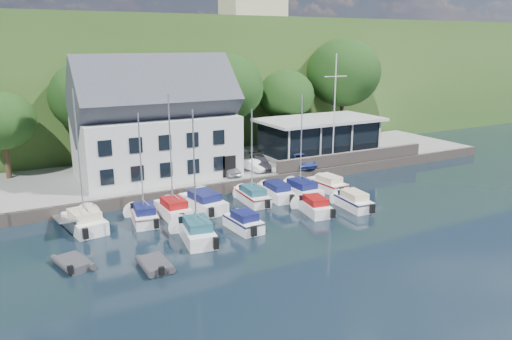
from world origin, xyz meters
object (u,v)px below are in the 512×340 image
at_px(dinghy_0, 73,262).
at_px(car_blue, 299,159).
at_px(club_pavilion, 319,137).
at_px(boat_r1_1, 141,166).
at_px(harbor_building, 156,129).
at_px(boat_r1_2, 171,160).
at_px(boat_r1_6, 301,144).
at_px(boat_r2_1, 194,172).
at_px(car_dgrey, 260,162).
at_px(boat_r2_2, 243,220).
at_px(boat_r1_0, 79,166).
at_px(boat_r2_3, 314,204).
at_px(boat_r2_4, 352,199).
at_px(flagpole, 334,110).
at_px(car_white, 253,165).
at_px(boat_r1_3, 203,200).
at_px(boat_r1_4, 252,153).
at_px(boat_r1_5, 276,190).
at_px(dinghy_1, 155,263).
at_px(boat_r1_7, 327,183).
at_px(car_silver, 230,169).

bearing_deg(dinghy_0, car_blue, 11.15).
xyz_separation_m(club_pavilion, boat_r1_1, (-22.08, -8.82, 1.26)).
height_order(harbor_building, boat_r1_2, harbor_building).
relative_size(car_blue, boat_r1_6, 0.44).
bearing_deg(boat_r1_6, boat_r2_1, -158.22).
xyz_separation_m(car_dgrey, boat_r2_2, (-7.70, -11.60, -0.91)).
bearing_deg(club_pavilion, boat_r2_2, -139.80).
bearing_deg(boat_r2_1, boat_r1_0, 147.18).
distance_m(boat_r1_1, boat_r2_2, 8.43).
relative_size(club_pavilion, dinghy_0, 4.62).
bearing_deg(harbor_building, boat_r2_1, -97.61).
xyz_separation_m(boat_r2_3, dinghy_0, (-18.28, -1.24, -0.35)).
distance_m(boat_r1_1, boat_r2_4, 16.90).
xyz_separation_m(car_blue, boat_r2_3, (-5.09, -9.97, -1.01)).
distance_m(car_dgrey, boat_r2_3, 11.07).
height_order(flagpole, boat_r2_3, flagpole).
distance_m(car_white, dinghy_0, 21.99).
bearing_deg(boat_r2_3, boat_r2_1, -166.25).
distance_m(boat_r1_3, boat_r1_6, 9.63).
distance_m(car_white, boat_r1_4, 7.22).
bearing_deg(boat_r2_1, car_dgrey, 54.55).
relative_size(boat_r1_2, boat_r1_4, 1.06).
bearing_deg(car_white, boat_r2_4, -83.29).
bearing_deg(boat_r2_2, car_blue, 38.33).
relative_size(boat_r2_3, dinghy_0, 1.89).
bearing_deg(boat_r2_2, boat_r1_6, 26.90).
bearing_deg(boat_r2_1, boat_r1_3, 71.96).
distance_m(car_white, boat_r2_2, 13.11).
bearing_deg(boat_r1_5, club_pavilion, 42.88).
bearing_deg(boat_r1_5, boat_r2_4, -47.83).
height_order(harbor_building, dinghy_0, harbor_building).
height_order(boat_r1_4, boat_r2_4, boat_r1_4).
bearing_deg(club_pavilion, car_white, -165.05).
xyz_separation_m(boat_r1_0, boat_r1_2, (6.52, -0.31, -0.21)).
xyz_separation_m(boat_r1_1, boat_r1_4, (9.35, 0.44, -0.05)).
bearing_deg(boat_r2_3, harbor_building, 130.48).
height_order(boat_r1_0, dinghy_0, boat_r1_0).
xyz_separation_m(harbor_building, dinghy_1, (-5.76, -17.41, -5.02)).
bearing_deg(boat_r2_4, boat_r1_7, 81.63).
bearing_deg(car_silver, boat_r2_1, -117.25).
bearing_deg(boat_r2_1, boat_r2_2, 11.54).
bearing_deg(car_dgrey, dinghy_0, -129.29).
height_order(flagpole, boat_r1_0, flagpole).
height_order(boat_r1_3, dinghy_1, boat_r1_3).
height_order(car_white, boat_r1_5, car_white).
distance_m(boat_r1_4, boat_r1_6, 4.50).
distance_m(boat_r1_5, boat_r2_2, 8.01).
xyz_separation_m(car_white, dinghy_1, (-14.28, -14.37, -1.21)).
bearing_deg(boat_r1_6, dinghy_1, -154.15).
height_order(boat_r2_1, boat_r2_3, boat_r2_1).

